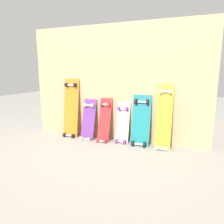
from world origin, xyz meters
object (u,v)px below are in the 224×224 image
object	(u,v)px
skateboard_purple	(88,122)
skateboard_red	(104,123)
skateboard_teal	(141,123)
skateboard_white	(123,125)
skateboard_yellow	(164,120)
skateboard_orange	(71,110)

from	to	relation	value
skateboard_purple	skateboard_red	distance (m)	0.24
skateboard_teal	skateboard_purple	bearing A→B (deg)	-179.44
skateboard_white	skateboard_yellow	distance (m)	0.54
skateboard_purple	skateboard_red	bearing A→B (deg)	-1.77
skateboard_red	skateboard_teal	distance (m)	0.49
skateboard_red	skateboard_yellow	xyz separation A→B (m)	(0.77, -0.01, 0.10)
skateboard_yellow	skateboard_purple	bearing A→B (deg)	179.21
skateboard_purple	skateboard_red	size ratio (longest dim) A/B	0.96
skateboard_purple	skateboard_white	distance (m)	0.49
skateboard_orange	skateboard_red	distance (m)	0.54
skateboard_purple	skateboard_red	world-z (taller)	skateboard_red
skateboard_white	skateboard_teal	bearing A→B (deg)	-4.27
skateboard_purple	skateboard_yellow	bearing A→B (deg)	-0.79
skateboard_teal	skateboard_yellow	distance (m)	0.29
skateboard_orange	skateboard_red	bearing A→B (deg)	-3.96
skateboard_orange	skateboard_purple	size ratio (longest dim) A/B	1.44
skateboard_purple	skateboard_red	xyz separation A→B (m)	(0.24, -0.01, 0.01)
skateboard_yellow	skateboard_teal	bearing A→B (deg)	175.75
skateboard_purple	skateboard_teal	xyz separation A→B (m)	(0.73, 0.01, 0.05)
skateboard_yellow	skateboard_red	bearing A→B (deg)	179.52
skateboard_orange	skateboard_yellow	distance (m)	1.30
skateboard_red	skateboard_yellow	world-z (taller)	skateboard_yellow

